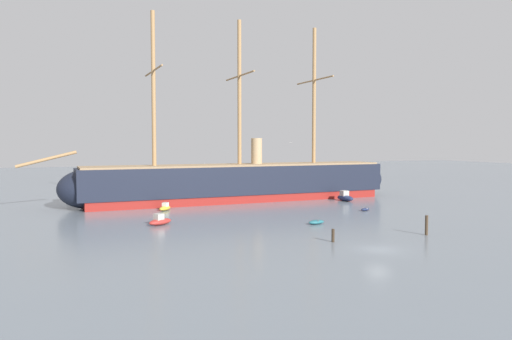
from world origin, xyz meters
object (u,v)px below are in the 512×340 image
object	(u,v)px
tall_ship	(240,182)
sailboat_distant_centre	(205,189)
motorboat_alongside_bow	(165,208)
mooring_piling_left_pair	(427,225)
dinghy_far_left	(72,202)
mooring_piling_nearest	(333,235)
motorboat_alongside_stern	(345,197)
motorboat_mid_left	(160,221)
seagull_in_flight	(291,143)
dinghy_near_centre	(316,222)
dinghy_far_right	(346,191)
dinghy_mid_right	(365,209)

from	to	relation	value
tall_ship	sailboat_distant_centre	bearing A→B (deg)	91.86
motorboat_alongside_bow	mooring_piling_left_pair	bearing A→B (deg)	-53.88
tall_ship	motorboat_alongside_bow	distance (m)	17.85
dinghy_far_left	sailboat_distant_centre	distance (m)	31.50
tall_ship	mooring_piling_nearest	xyz separation A→B (m)	(-4.05, -39.93, -2.98)
motorboat_alongside_stern	sailboat_distant_centre	size ratio (longest dim) A/B	0.72
sailboat_distant_centre	motorboat_mid_left	bearing A→B (deg)	-114.52
sailboat_distant_centre	seagull_in_flight	bearing A→B (deg)	-77.28
tall_ship	motorboat_alongside_bow	size ratio (longest dim) A/B	22.48
motorboat_alongside_stern	dinghy_far_left	xyz separation A→B (m)	(-48.38, 15.86, -0.38)
dinghy_near_centre	motorboat_alongside_bow	world-z (taller)	motorboat_alongside_bow
tall_ship	dinghy_far_left	xyz separation A→B (m)	(-29.68, 8.18, -3.41)
dinghy_far_right	sailboat_distant_centre	world-z (taller)	sailboat_distant_centre
motorboat_alongside_stern	seagull_in_flight	bearing A→B (deg)	-172.06
dinghy_mid_right	seagull_in_flight	distance (m)	17.54
motorboat_alongside_stern	dinghy_far_right	bearing A→B (deg)	56.28
dinghy_near_centre	mooring_piling_left_pair	distance (m)	14.59
dinghy_far_left	sailboat_distant_centre	bearing A→B (deg)	22.88
motorboat_alongside_bow	sailboat_distant_centre	xyz separation A→B (m)	(15.29, 27.73, 0.09)
tall_ship	seagull_in_flight	world-z (taller)	tall_ship
dinghy_far_right	seagull_in_flight	size ratio (longest dim) A/B	2.12
dinghy_near_centre	motorboat_alongside_bow	bearing A→B (deg)	126.82
motorboat_mid_left	motorboat_alongside_stern	world-z (taller)	motorboat_alongside_stern
dinghy_mid_right	dinghy_far_left	xyz separation A→B (m)	(-43.81, 28.73, 0.06)
dinghy_far_left	motorboat_alongside_stern	bearing A→B (deg)	-18.14
motorboat_alongside_stern	sailboat_distant_centre	xyz separation A→B (m)	(-19.37, 28.10, -0.14)
dinghy_near_centre	sailboat_distant_centre	world-z (taller)	sailboat_distant_centre
dinghy_near_centre	motorboat_alongside_bow	xyz separation A→B (m)	(-16.14, 21.56, 0.16)
dinghy_near_centre	motorboat_mid_left	world-z (taller)	motorboat_mid_left
dinghy_far_left	dinghy_near_centre	bearing A→B (deg)	-51.13
dinghy_far_right	mooring_piling_nearest	xyz separation A→B (m)	(-31.78, -45.79, 0.41)
mooring_piling_nearest	dinghy_far_left	bearing A→B (deg)	118.05
tall_ship	seagull_in_flight	distance (m)	13.47
motorboat_alongside_bow	dinghy_far_left	size ratio (longest dim) A/B	1.17
motorboat_mid_left	motorboat_alongside_stern	size ratio (longest dim) A/B	0.86
tall_ship	motorboat_alongside_stern	size ratio (longest dim) A/B	15.29
motorboat_alongside_bow	dinghy_far_left	xyz separation A→B (m)	(-13.72, 15.48, -0.15)
tall_ship	mooring_piling_left_pair	size ratio (longest dim) A/B	29.68
seagull_in_flight	mooring_piling_nearest	bearing A→B (deg)	-108.37
dinghy_mid_right	mooring_piling_left_pair	distance (m)	21.05
motorboat_alongside_bow	seagull_in_flight	distance (m)	24.59
dinghy_near_centre	motorboat_mid_left	xyz separation A→B (m)	(-19.81, 7.71, 0.25)
motorboat_mid_left	dinghy_far_right	world-z (taller)	motorboat_mid_left
tall_ship	seagull_in_flight	xyz separation A→B (m)	(6.08, -9.44, 7.44)
tall_ship	motorboat_mid_left	distance (m)	29.03
dinghy_near_centre	motorboat_mid_left	bearing A→B (deg)	158.73
tall_ship	motorboat_alongside_stern	bearing A→B (deg)	-22.31
dinghy_near_centre	mooring_piling_nearest	world-z (taller)	mooring_piling_nearest
dinghy_near_centre	dinghy_mid_right	bearing A→B (deg)	30.78
dinghy_far_right	sailboat_distant_centre	bearing A→B (deg)	152.85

